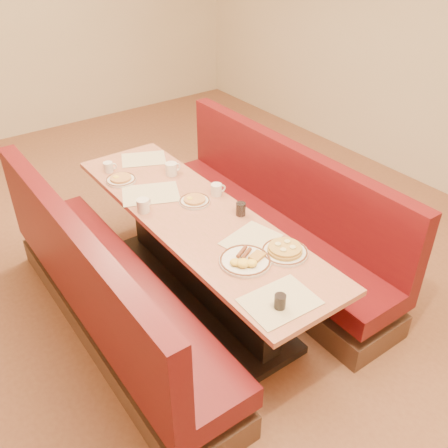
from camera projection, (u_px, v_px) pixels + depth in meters
ground at (199, 295)px, 3.93m from camera, size 8.00×8.00×0.00m
room_envelope at (190, 41)px, 2.87m from camera, size 6.04×8.04×2.82m
diner_table at (198, 257)px, 3.73m from camera, size 0.70×2.50×0.75m
booth_left at (107, 297)px, 3.37m from camera, size 0.55×2.50×1.05m
booth_right at (272, 226)px, 4.09m from camera, size 0.55×2.50×1.05m
placemat_near_left at (280, 301)px, 2.76m from camera, size 0.41×0.32×0.00m
placemat_near_right at (251, 239)px, 3.26m from camera, size 0.41×0.35×0.00m
placemat_far_left at (151, 194)px, 3.76m from camera, size 0.51×0.46×0.00m
placemat_far_right at (144, 159)px, 4.25m from camera, size 0.45×0.40×0.00m
pancake_plate at (285, 251)px, 3.12m from camera, size 0.29×0.29×0.07m
eggs_plate at (245, 261)px, 3.04m from camera, size 0.32×0.32×0.06m
extra_plate_mid at (194, 201)px, 3.65m from camera, size 0.23×0.23×0.05m
extra_plate_far at (121, 179)px, 3.92m from camera, size 0.24×0.24×0.05m
coffee_mug_a at (217, 189)px, 3.73m from camera, size 0.12×0.08×0.09m
coffee_mug_b at (143, 205)px, 3.53m from camera, size 0.13×0.09×0.10m
coffee_mug_c at (172, 169)px, 3.99m from camera, size 0.13×0.09×0.10m
coffee_mug_d at (109, 167)px, 4.04m from camera, size 0.11×0.08×0.08m
soda_tumbler_near at (280, 302)px, 2.70m from camera, size 0.07×0.07×0.09m
soda_tumbler_mid at (241, 209)px, 3.49m from camera, size 0.07×0.07×0.10m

